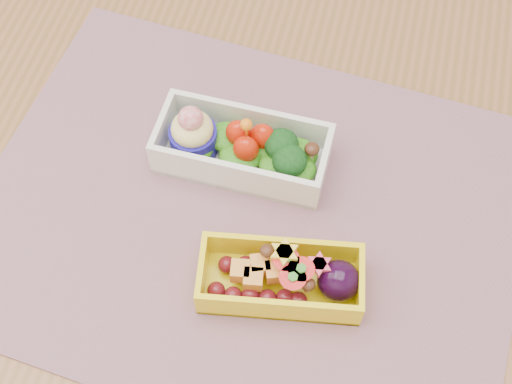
% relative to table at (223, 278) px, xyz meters
% --- Properties ---
extents(table, '(1.20, 0.80, 0.75)m').
position_rel_table_xyz_m(table, '(0.00, 0.00, 0.00)').
color(table, brown).
rests_on(table, ground).
extents(placemat, '(0.56, 0.45, 0.00)m').
position_rel_table_xyz_m(placemat, '(0.02, 0.03, 0.10)').
color(placemat, '#92646C').
rests_on(placemat, table).
extents(bento_white, '(0.17, 0.08, 0.07)m').
position_rel_table_xyz_m(bento_white, '(-0.00, 0.09, 0.13)').
color(bento_white, white).
rests_on(bento_white, placemat).
extents(bento_yellow, '(0.15, 0.09, 0.05)m').
position_rel_table_xyz_m(bento_yellow, '(0.07, -0.04, 0.12)').
color(bento_yellow, yellow).
rests_on(bento_yellow, placemat).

